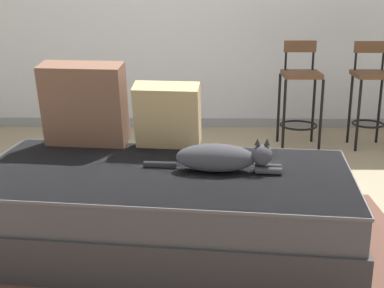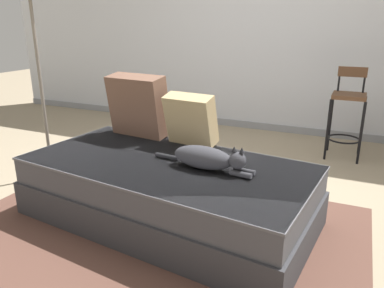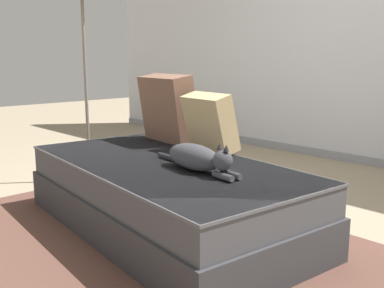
# 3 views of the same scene
# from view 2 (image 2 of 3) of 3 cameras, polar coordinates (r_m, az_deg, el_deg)

# --- Properties ---
(ground_plane) EXTENTS (16.00, 16.00, 0.00)m
(ground_plane) POSITION_cam_2_polar(r_m,az_deg,el_deg) (3.10, -0.26, -7.91)
(ground_plane) COLOR gray
(ground_plane) RESTS_ON ground
(wall_back_panel) EXTENTS (8.00, 0.10, 2.60)m
(wall_back_panel) POSITION_cam_2_polar(r_m,az_deg,el_deg) (4.92, 11.15, 17.13)
(wall_back_panel) COLOR silver
(wall_back_panel) RESTS_ON ground
(wall_baseboard_trim) EXTENTS (8.00, 0.02, 0.09)m
(wall_baseboard_trim) POSITION_cam_2_polar(r_m,az_deg,el_deg) (5.04, 10.14, 2.74)
(wall_baseboard_trim) COLOR gray
(wall_baseboard_trim) RESTS_ON ground
(area_rug) EXTENTS (2.72, 2.11, 0.01)m
(area_rug) POSITION_cam_2_polar(r_m,az_deg,el_deg) (2.56, -6.97, -14.08)
(area_rug) COLOR brown
(area_rug) RESTS_ON ground
(couch) EXTENTS (2.12, 1.23, 0.44)m
(couch) POSITION_cam_2_polar(r_m,az_deg,el_deg) (2.68, -3.83, -7.03)
(couch) COLOR #353539
(couch) RESTS_ON ground
(throw_pillow_corner) EXTENTS (0.52, 0.30, 0.52)m
(throw_pillow_corner) POSITION_cam_2_polar(r_m,az_deg,el_deg) (3.15, -8.20, 5.83)
(throw_pillow_corner) COLOR brown
(throw_pillow_corner) RESTS_ON couch
(throw_pillow_middle) EXTENTS (0.41, 0.27, 0.41)m
(throw_pillow_middle) POSITION_cam_2_polar(r_m,az_deg,el_deg) (2.88, -0.28, 3.75)
(throw_pillow_middle) COLOR tan
(throw_pillow_middle) RESTS_ON couch
(cat) EXTENTS (0.74, 0.20, 0.19)m
(cat) POSITION_cam_2_polar(r_m,az_deg,el_deg) (2.44, 2.34, -2.15)
(cat) COLOR #333338
(cat) RESTS_ON couch
(bar_stool_near_window) EXTENTS (0.34, 0.34, 0.92)m
(bar_stool_near_window) POSITION_cam_2_polar(r_m,az_deg,el_deg) (4.15, 22.62, 4.96)
(bar_stool_near_window) COLOR black
(bar_stool_near_window) RESTS_ON ground
(floor_lamp) EXTENTS (0.32, 0.32, 1.81)m
(floor_lamp) POSITION_cam_2_polar(r_m,az_deg,el_deg) (3.45, -23.45, 19.55)
(floor_lamp) COLOR slate
(floor_lamp) RESTS_ON ground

